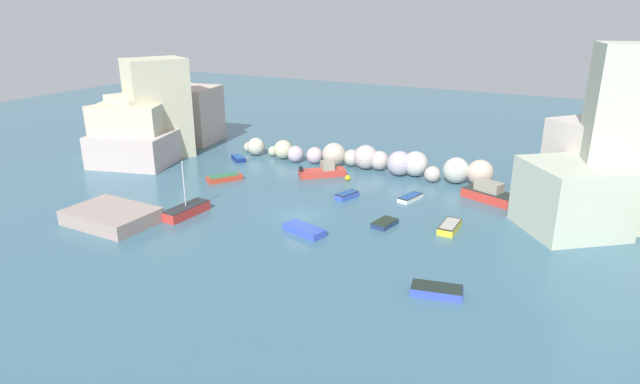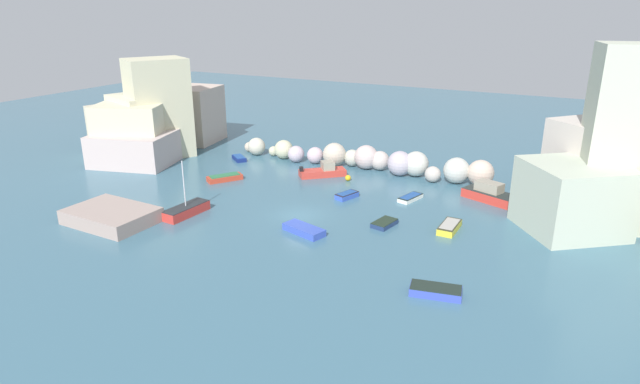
# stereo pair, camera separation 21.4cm
# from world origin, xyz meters

# --- Properties ---
(cove_water) EXTENTS (160.00, 160.00, 0.00)m
(cove_water) POSITION_xyz_m (0.00, 0.00, 0.00)
(cove_water) COLOR #3E687D
(cove_water) RESTS_ON ground
(cliff_headland_left) EXTENTS (14.62, 21.47, 11.93)m
(cliff_headland_left) POSITION_xyz_m (-27.36, 10.89, 3.64)
(cliff_headland_left) COLOR beige
(cliff_headland_left) RESTS_ON ground
(rock_breakwater) EXTENTS (31.20, 3.73, 2.77)m
(rock_breakwater) POSITION_xyz_m (0.77, 15.78, 1.25)
(rock_breakwater) COLOR beige
(rock_breakwater) RESTS_ON ground
(stone_dock) EXTENTS (7.53, 5.37, 1.26)m
(stone_dock) POSITION_xyz_m (-13.64, -9.07, 0.63)
(stone_dock) COLOR #A28D83
(stone_dock) RESTS_ON ground
(channel_buoy) EXTENTS (0.63, 0.63, 0.63)m
(channel_buoy) POSITION_xyz_m (-0.36, 11.13, 0.32)
(channel_buoy) COLOR gold
(channel_buoy) RESTS_ON cove_water
(moored_boat_0) EXTENTS (1.36, 3.18, 0.62)m
(moored_boat_0) POSITION_xyz_m (12.85, 2.91, 0.32)
(moored_boat_0) COLOR yellow
(moored_boat_0) RESTS_ON cove_water
(moored_boat_1) EXTENTS (1.77, 2.62, 0.56)m
(moored_boat_1) POSITION_xyz_m (1.84, 6.12, 0.30)
(moored_boat_1) COLOR blue
(moored_boat_1) RESTS_ON cove_water
(moored_boat_2) EXTENTS (6.79, 4.28, 1.84)m
(moored_boat_2) POSITION_xyz_m (14.84, 11.73, 0.66)
(moored_boat_2) COLOR red
(moored_boat_2) RESTS_ON cove_water
(moored_boat_3) EXTENTS (1.89, 4.69, 5.09)m
(moored_boat_3) POSITION_xyz_m (-9.10, -4.67, 0.46)
(moored_boat_3) COLOR red
(moored_boat_3) RESTS_ON cove_water
(moored_boat_4) EXTENTS (1.79, 2.61, 0.44)m
(moored_boat_4) POSITION_xyz_m (7.64, 1.32, 0.22)
(moored_boat_4) COLOR navy
(moored_boat_4) RESTS_ON cove_water
(moored_boat_5) EXTENTS (1.83, 3.09, 0.45)m
(moored_boat_5) POSITION_xyz_m (7.54, 8.52, 0.23)
(moored_boat_5) COLOR white
(moored_boat_5) RESTS_ON cove_water
(moored_boat_6) EXTENTS (3.97, 2.47, 0.59)m
(moored_boat_6) POSITION_xyz_m (2.28, -3.26, 0.29)
(moored_boat_6) COLOR #3752BF
(moored_boat_6) RESTS_ON cove_water
(moored_boat_7) EXTENTS (3.57, 2.10, 0.61)m
(moored_boat_7) POSITION_xyz_m (14.86, -8.03, 0.30)
(moored_boat_7) COLOR #384CB9
(moored_boat_7) RESTS_ON cove_water
(moored_boat_8) EXTENTS (4.97, 4.69, 1.60)m
(moored_boat_8) POSITION_xyz_m (-3.52, 11.45, 0.53)
(moored_boat_8) COLOR #CA3D31
(moored_boat_8) RESTS_ON cove_water
(moored_boat_9) EXTENTS (3.17, 3.84, 0.63)m
(moored_boat_9) POSITION_xyz_m (-12.17, 5.03, 0.30)
(moored_boat_9) COLOR #C43E28
(moored_boat_9) RESTS_ON cove_water
(moored_boat_10) EXTENTS (2.67, 2.44, 0.52)m
(moored_boat_10) POSITION_xyz_m (-15.50, 12.28, 0.25)
(moored_boat_10) COLOR navy
(moored_boat_10) RESTS_ON cove_water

